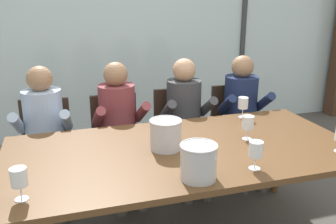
# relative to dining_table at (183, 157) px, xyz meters

# --- Properties ---
(ground) EXTENTS (14.00, 14.00, 0.00)m
(ground) POSITION_rel_dining_table_xyz_m (0.00, 1.00, -0.71)
(ground) COLOR #4C4742
(window_glass_panel) EXTENTS (7.56, 0.03, 2.60)m
(window_glass_panel) POSITION_rel_dining_table_xyz_m (0.00, 2.44, 0.59)
(window_glass_panel) COLOR silver
(window_glass_panel) RESTS_ON ground
(window_mullion_right) EXTENTS (0.06, 0.06, 2.60)m
(window_mullion_right) POSITION_rel_dining_table_xyz_m (1.70, 2.42, 0.59)
(window_mullion_right) COLOR #38383D
(window_mullion_right) RESTS_ON ground
(hillside_vineyard) EXTENTS (13.56, 2.40, 1.48)m
(hillside_vineyard) POSITION_rel_dining_table_xyz_m (0.00, 6.32, 0.03)
(hillside_vineyard) COLOR #477A38
(hillside_vineyard) RESTS_ON ground
(dining_table) EXTENTS (2.36, 1.15, 0.77)m
(dining_table) POSITION_rel_dining_table_xyz_m (0.00, 0.00, 0.00)
(dining_table) COLOR brown
(dining_table) RESTS_ON ground
(chair_near_curtain) EXTENTS (0.48, 0.48, 0.90)m
(chair_near_curtain) POSITION_rel_dining_table_xyz_m (-0.92, 0.99, -0.18)
(chair_near_curtain) COLOR #332319
(chair_near_curtain) RESTS_ON ground
(chair_left_of_center) EXTENTS (0.45, 0.45, 0.90)m
(chair_left_of_center) POSITION_rel_dining_table_xyz_m (-0.30, 0.96, -0.18)
(chair_left_of_center) COLOR #332319
(chair_left_of_center) RESTS_ON ground
(chair_center) EXTENTS (0.46, 0.46, 0.90)m
(chair_center) POSITION_rel_dining_table_xyz_m (0.30, 1.00, -0.18)
(chair_center) COLOR #332319
(chair_center) RESTS_ON ground
(chair_right_of_center) EXTENTS (0.45, 0.45, 0.90)m
(chair_right_of_center) POSITION_rel_dining_table_xyz_m (0.89, 0.99, -0.18)
(chair_right_of_center) COLOR #332319
(chair_right_of_center) RESTS_ON ground
(person_pale_blue_shirt) EXTENTS (0.49, 0.63, 1.22)m
(person_pale_blue_shirt) POSITION_rel_dining_table_xyz_m (-0.92, 0.85, -0.00)
(person_pale_blue_shirt) COLOR #9EB2D1
(person_pale_blue_shirt) RESTS_ON ground
(person_maroon_top) EXTENTS (0.48, 0.63, 1.22)m
(person_maroon_top) POSITION_rel_dining_table_xyz_m (-0.29, 0.85, -0.00)
(person_maroon_top) COLOR brown
(person_maroon_top) RESTS_ON ground
(person_charcoal_jacket) EXTENTS (0.46, 0.61, 1.22)m
(person_charcoal_jacket) POSITION_rel_dining_table_xyz_m (0.33, 0.85, -0.00)
(person_charcoal_jacket) COLOR #38383D
(person_charcoal_jacket) RESTS_ON ground
(person_navy_polo) EXTENTS (0.49, 0.63, 1.22)m
(person_navy_polo) POSITION_rel_dining_table_xyz_m (0.91, 0.85, -0.00)
(person_navy_polo) COLOR #192347
(person_navy_polo) RESTS_ON ground
(ice_bucket_primary) EXTENTS (0.21, 0.21, 0.21)m
(ice_bucket_primary) POSITION_rel_dining_table_xyz_m (-0.06, -0.43, 0.17)
(ice_bucket_primary) COLOR #B7B7BC
(ice_bucket_primary) RESTS_ON dining_table
(ice_bucket_secondary) EXTENTS (0.22, 0.22, 0.20)m
(ice_bucket_secondary) POSITION_rel_dining_table_xyz_m (-0.11, 0.03, 0.17)
(ice_bucket_secondary) COLOR #B7B7BC
(ice_bucket_secondary) RESTS_ON dining_table
(wine_glass_by_left_taster) EXTENTS (0.08, 0.08, 0.17)m
(wine_glass_by_left_taster) POSITION_rel_dining_table_xyz_m (0.70, 0.48, 0.18)
(wine_glass_by_left_taster) COLOR silver
(wine_glass_by_left_taster) RESTS_ON dining_table
(wine_glass_near_bucket) EXTENTS (0.08, 0.08, 0.17)m
(wine_glass_near_bucket) POSITION_rel_dining_table_xyz_m (0.31, -0.41, 0.19)
(wine_glass_near_bucket) COLOR silver
(wine_glass_near_bucket) RESTS_ON dining_table
(wine_glass_center_pour) EXTENTS (0.08, 0.08, 0.17)m
(wine_glass_center_pour) POSITION_rel_dining_table_xyz_m (0.49, 0.02, 0.18)
(wine_glass_center_pour) COLOR silver
(wine_glass_center_pour) RESTS_ON dining_table
(wine_glass_spare_empty) EXTENTS (0.08, 0.08, 0.17)m
(wine_glass_spare_empty) POSITION_rel_dining_table_xyz_m (-0.99, -0.38, 0.19)
(wine_glass_spare_empty) COLOR silver
(wine_glass_spare_empty) RESTS_ON dining_table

